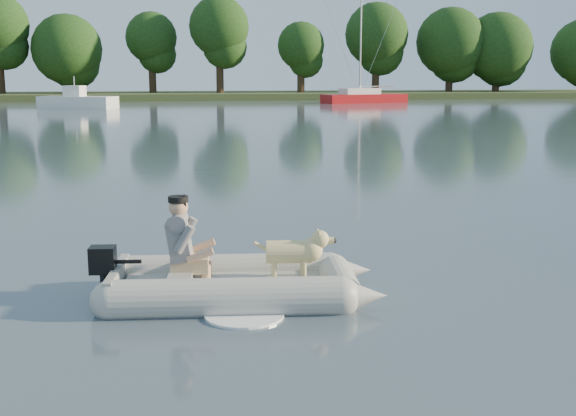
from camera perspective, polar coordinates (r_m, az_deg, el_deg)
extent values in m
plane|color=slate|center=(7.57, -1.40, -8.18)|extent=(160.00, 160.00, 0.00)
cube|color=#47512D|center=(69.14, -8.58, 8.73)|extent=(160.00, 12.00, 0.70)
cylinder|color=#332316|center=(69.68, -21.77, 9.65)|extent=(0.70, 0.70, 4.24)
cylinder|color=#332316|center=(69.02, -16.95, 9.40)|extent=(0.70, 0.70, 2.94)
sphere|color=#274F1A|center=(69.04, -17.09, 11.90)|extent=(6.27, 6.27, 6.27)
cylinder|color=#332316|center=(69.07, -10.65, 9.98)|extent=(0.70, 0.70, 3.67)
sphere|color=#274F1A|center=(69.14, -10.76, 13.11)|extent=(4.69, 4.69, 4.69)
cylinder|color=#332316|center=(67.42, -5.40, 10.36)|extent=(0.70, 0.70, 4.29)
sphere|color=#274F1A|center=(67.54, -5.47, 14.11)|extent=(5.43, 5.43, 5.43)
cylinder|color=#332316|center=(68.64, 1.03, 9.96)|extent=(0.70, 0.70, 3.21)
sphere|color=#274F1A|center=(68.68, 1.04, 12.71)|extent=(4.41, 4.41, 4.41)
cylinder|color=#332316|center=(70.93, 6.93, 10.20)|extent=(0.70, 0.70, 3.94)
sphere|color=#274F1A|center=(71.02, 7.00, 13.47)|extent=(6.03, 6.03, 6.03)
cylinder|color=#332316|center=(73.64, 12.62, 9.88)|extent=(0.70, 0.70, 3.52)
sphere|color=#274F1A|center=(73.70, 12.73, 12.68)|extent=(6.68, 6.68, 6.68)
cylinder|color=#332316|center=(75.33, 16.10, 9.61)|extent=(0.70, 0.70, 3.21)
sphere|color=#274F1A|center=(75.37, 16.23, 12.12)|extent=(6.79, 6.79, 6.79)
cube|color=#A11215|center=(59.93, 6.05, 8.52)|extent=(7.36, 3.88, 0.88)
cube|color=white|center=(59.69, 5.69, 9.15)|extent=(3.39, 2.34, 0.53)
cylinder|color=#A5A5AA|center=(59.73, 5.77, 13.17)|extent=(0.14, 0.14, 8.82)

